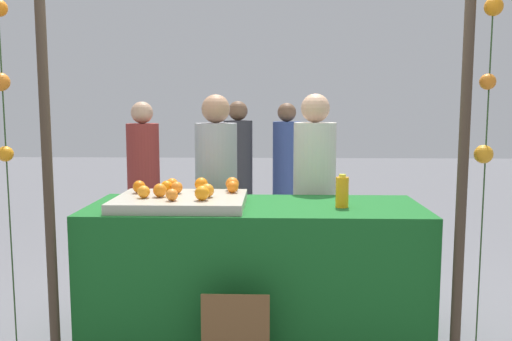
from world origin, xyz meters
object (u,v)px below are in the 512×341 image
object	(u,v)px
stall_counter	(255,271)
orange_0	(167,187)
orange_1	(172,195)
juice_bottle	(342,192)
chalkboard_sign	(236,338)
vendor_left	(217,206)
vendor_right	(314,207)

from	to	relation	value
stall_counter	orange_0	size ratio (longest dim) A/B	26.02
orange_1	juice_bottle	xyz separation A→B (m)	(1.02, 0.15, -0.00)
chalkboard_sign	vendor_left	world-z (taller)	vendor_left
orange_1	vendor_left	distance (m)	0.90
vendor_left	vendor_right	bearing A→B (deg)	-0.31
orange_1	juice_bottle	distance (m)	1.03
orange_0	juice_bottle	bearing A→B (deg)	-7.27
stall_counter	orange_0	distance (m)	0.79
chalkboard_sign	vendor_right	world-z (taller)	vendor_right
orange_0	chalkboard_sign	xyz separation A→B (m)	(0.49, -0.66, -0.72)
vendor_right	orange_1	bearing A→B (deg)	-137.01
vendor_left	orange_0	bearing A→B (deg)	-115.18
stall_counter	vendor_left	size ratio (longest dim) A/B	1.34
orange_0	juice_bottle	world-z (taller)	juice_bottle
chalkboard_sign	stall_counter	bearing A→B (deg)	81.37
juice_bottle	chalkboard_sign	distance (m)	1.08
vendor_left	vendor_right	size ratio (longest dim) A/B	1.00
vendor_left	chalkboard_sign	bearing A→B (deg)	-79.48
vendor_left	vendor_right	world-z (taller)	vendor_right
orange_0	vendor_left	distance (m)	0.66
orange_0	vendor_right	size ratio (longest dim) A/B	0.05
chalkboard_sign	vendor_right	size ratio (longest dim) A/B	0.32
stall_counter	chalkboard_sign	bearing A→B (deg)	-98.63
vendor_right	stall_counter	bearing A→B (deg)	-123.41
juice_bottle	vendor_left	world-z (taller)	vendor_left
orange_0	chalkboard_sign	world-z (taller)	orange_0
orange_1	chalkboard_sign	xyz separation A→B (m)	(0.40, -0.37, -0.72)
orange_0	vendor_left	size ratio (longest dim) A/B	0.05
stall_counter	orange_1	distance (m)	0.75
orange_1	vendor_right	size ratio (longest dim) A/B	0.05
chalkboard_sign	vendor_right	distance (m)	1.40
stall_counter	vendor_right	world-z (taller)	vendor_right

